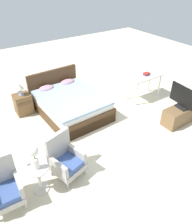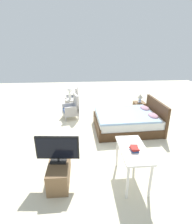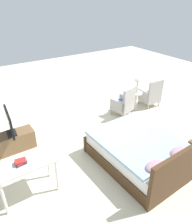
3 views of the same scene
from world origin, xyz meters
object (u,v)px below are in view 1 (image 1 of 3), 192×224
tv_flatscreen (184,98)px  side_table (39,176)px  armchair_by_window_right (65,160)px  book_stack (146,74)px  nightstand (23,104)px  table_lamp (20,88)px  vanity_desk (144,79)px  tv_stand (179,115)px  armchair_by_window_left (4,188)px  bed (69,103)px  flower_vase (34,156)px

tv_flatscreen → side_table: bearing=179.5°
armchair_by_window_right → book_stack: armchair_by_window_right is taller
nightstand → table_lamp: table_lamp is taller
side_table → vanity_desk: (3.94, 1.45, 0.28)m
tv_stand → book_stack: bearing=83.1°
nightstand → tv_flatscreen: size_ratio=0.68×
armchair_by_window_left → vanity_desk: (4.51, 1.36, 0.26)m
nightstand → vanity_desk: bearing=-20.1°
nightstand → tv_stand: (3.22, -2.70, -0.06)m
armchair_by_window_right → nightstand: bearing=89.4°
bed → vanity_desk: bed is taller
armchair_by_window_left → side_table: (0.58, -0.09, -0.01)m
table_lamp → book_stack: 3.62m
table_lamp → book_stack: table_lamp is taller
armchair_by_window_left → bed: bearing=40.0°
flower_vase → book_stack: 4.25m
bed → tv_stand: bed is taller
bed → book_stack: 2.44m
vanity_desk → book_stack: (0.06, -0.00, 0.15)m
table_lamp → vanity_desk: 3.56m
table_lamp → tv_stand: bearing=-40.0°
table_lamp → flower_vase: bearing=-102.5°
flower_vase → nightstand: size_ratio=0.83×
flower_vase → vanity_desk: 4.20m
armchair_by_window_left → armchair_by_window_right: 1.14m
bed → side_table: (-1.66, -1.97, 0.06)m
side_table → table_lamp: size_ratio=1.75×
bed → armchair_by_window_left: bed is taller
bed → vanity_desk: 2.36m
armchair_by_window_left → armchair_by_window_right: size_ratio=1.00×
tv_stand → side_table: bearing=179.5°
vanity_desk → armchair_by_window_left: bearing=-163.2°
side_table → vanity_desk: vanity_desk is taller
vanity_desk → bed: bearing=167.1°
armchair_by_window_right → table_lamp: 2.62m
flower_vase → book_stack: size_ratio=2.33×
armchair_by_window_right → tv_stand: size_ratio=0.96×
tv_stand → tv_flatscreen: (0.00, -0.00, 0.53)m
nightstand → tv_stand: size_ratio=0.60×
armchair_by_window_right → table_lamp: armchair_by_window_right is taller
armchair_by_window_left → tv_stand: size_ratio=0.96×
bed → tv_stand: 2.95m
table_lamp → armchair_by_window_left: bearing=-114.4°
side_table → nightstand: 2.74m
tv_stand → book_stack: 1.59m
armchair_by_window_left → table_lamp: bearing=65.6°
armchair_by_window_right → tv_stand: (3.25, -0.12, -0.15)m
side_table → nightstand: (0.59, 2.67, -0.07)m
armchair_by_window_left → nightstand: armchair_by_window_left is taller
side_table → tv_flatscreen: bearing=-0.5°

